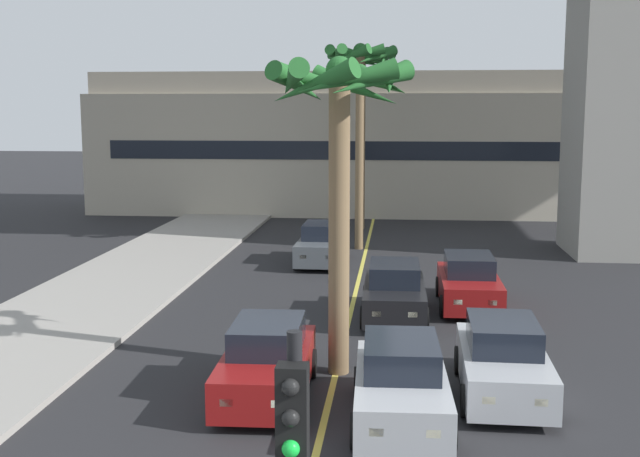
% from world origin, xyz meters
% --- Properties ---
extents(lane_stripe_center, '(0.14, 56.00, 0.01)m').
position_xyz_m(lane_stripe_center, '(0.00, 24.00, 0.00)').
color(lane_stripe_center, '#DBCC4C').
rests_on(lane_stripe_center, ground).
extents(pier_building_backdrop, '(32.30, 8.04, 7.92)m').
position_xyz_m(pier_building_backdrop, '(0.00, 47.24, 3.90)').
color(pier_building_backdrop, '#BCB29E').
rests_on(pier_building_backdrop, ground).
extents(car_queue_front, '(1.84, 4.10, 1.56)m').
position_xyz_m(car_queue_front, '(3.48, 24.12, 0.72)').
color(car_queue_front, maroon).
rests_on(car_queue_front, ground).
extents(car_queue_second, '(1.87, 4.12, 1.56)m').
position_xyz_m(car_queue_second, '(-1.56, 30.47, 0.72)').
color(car_queue_second, '#4C5156').
rests_on(car_queue_second, ground).
extents(car_queue_third, '(1.93, 4.15, 1.56)m').
position_xyz_m(car_queue_third, '(-1.29, 16.01, 0.72)').
color(car_queue_third, maroon).
rests_on(car_queue_third, ground).
extents(car_queue_fourth, '(1.93, 4.15, 1.56)m').
position_xyz_m(car_queue_fourth, '(1.45, 14.94, 0.72)').
color(car_queue_fourth, '#B7BABF').
rests_on(car_queue_fourth, ground).
extents(car_queue_fifth, '(1.90, 4.13, 1.56)m').
position_xyz_m(car_queue_fifth, '(3.55, 16.57, 0.72)').
color(car_queue_fifth, '#B7BABF').
rests_on(car_queue_fifth, ground).
extents(car_queue_sixth, '(1.87, 4.12, 1.56)m').
position_xyz_m(car_queue_sixth, '(1.26, 22.63, 0.72)').
color(car_queue_sixth, black).
rests_on(car_queue_sixth, ground).
extents(palm_tree_near_median, '(3.04, 3.15, 8.57)m').
position_xyz_m(palm_tree_near_median, '(-0.32, 33.86, 7.11)').
color(palm_tree_near_median, brown).
rests_on(palm_tree_near_median, ground).
extents(palm_tree_mid_median, '(3.21, 3.27, 7.01)m').
position_xyz_m(palm_tree_mid_median, '(0.07, 17.66, 5.59)').
color(palm_tree_mid_median, brown).
rests_on(palm_tree_mid_median, ground).
extents(palm_tree_far_median, '(3.38, 3.39, 8.80)m').
position_xyz_m(palm_tree_far_median, '(-0.54, 39.81, 7.06)').
color(palm_tree_far_median, brown).
rests_on(palm_tree_far_median, ground).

